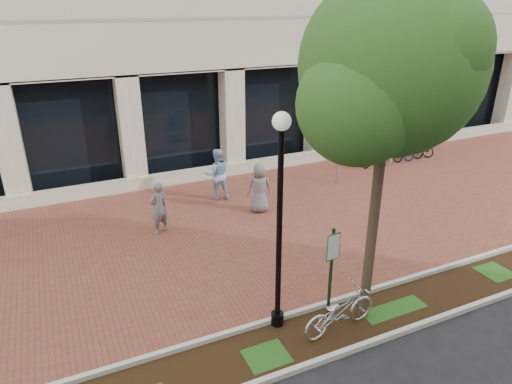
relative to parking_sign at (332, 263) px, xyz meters
name	(u,v)px	position (x,y,z in m)	size (l,w,h in m)	color
ground	(233,229)	(-0.30, 4.93, -1.46)	(120.00, 120.00, 0.00)	black
brick_plaza	(233,229)	(-0.30, 4.93, -1.46)	(40.00, 9.00, 0.01)	brown
planting_strip	(324,332)	(-0.30, -0.32, -1.46)	(40.00, 1.50, 0.01)	black
curb_plaza_side	(306,310)	(-0.30, 0.43, -1.40)	(40.00, 0.12, 0.12)	#B8B8AD
curb_street_side	(344,352)	(-0.30, -1.07, -1.40)	(40.00, 0.12, 0.12)	#B8B8AD
parking_sign	(332,263)	(0.00, 0.00, 0.00)	(0.34, 0.07, 2.28)	#133414
lamppost	(280,215)	(-1.10, 0.33, 1.21)	(0.36, 0.36, 4.75)	black
street_tree	(391,77)	(0.88, -0.16, 3.84)	(4.04, 3.37, 7.20)	#4D402C
locked_bicycle	(339,311)	(0.02, -0.38, -0.97)	(0.65, 1.88, 0.99)	silver
pedestrian_left	(159,208)	(-2.38, 5.70, -0.64)	(0.60, 0.40, 1.65)	slate
pedestrian_mid	(217,174)	(0.13, 7.40, -0.53)	(0.91, 0.71, 1.86)	#85A8C6
pedestrian_right	(259,188)	(1.02, 5.80, -0.62)	(0.83, 0.54, 1.69)	slate
bollard	(338,171)	(4.89, 6.88, -0.99)	(0.12, 0.12, 0.94)	#B7B7BC
bike_rack_cluster	(389,150)	(8.59, 8.32, -1.01)	(4.13, 1.76, 0.97)	black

